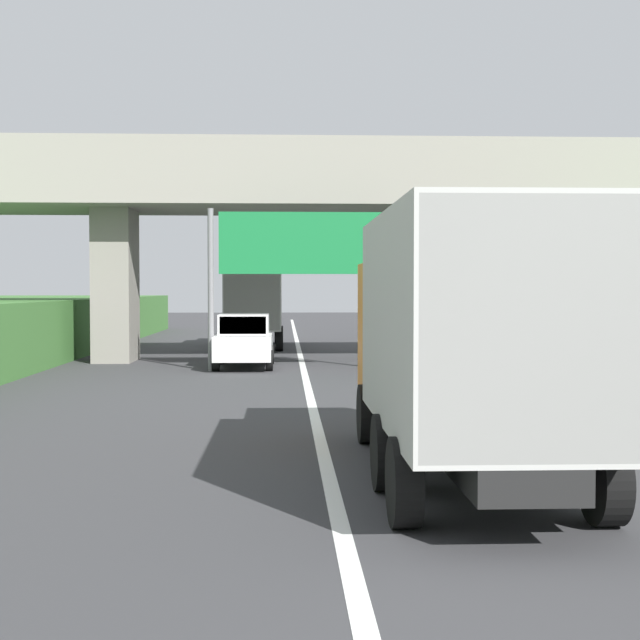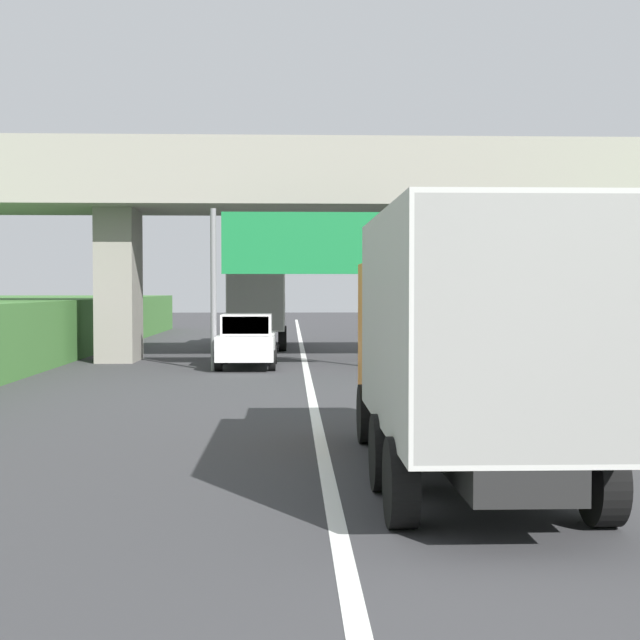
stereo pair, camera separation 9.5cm
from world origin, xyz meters
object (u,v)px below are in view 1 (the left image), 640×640
at_px(truck_orange, 462,333).
at_px(car_white, 244,341).
at_px(truck_black, 255,303).
at_px(overhead_highway_sign, 304,253).

relative_size(truck_orange, car_white, 1.78).
distance_m(truck_orange, truck_black, 26.72).
bearing_deg(overhead_highway_sign, truck_orange, -83.62).
bearing_deg(overhead_highway_sign, truck_black, 99.73).
distance_m(truck_black, car_white, 9.81).
distance_m(overhead_highway_sign, truck_orange, 15.73).
bearing_deg(truck_orange, overhead_highway_sign, 96.38).
relative_size(truck_black, car_white, 1.78).
height_order(truck_orange, truck_black, same).
relative_size(truck_orange, truck_black, 1.00).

